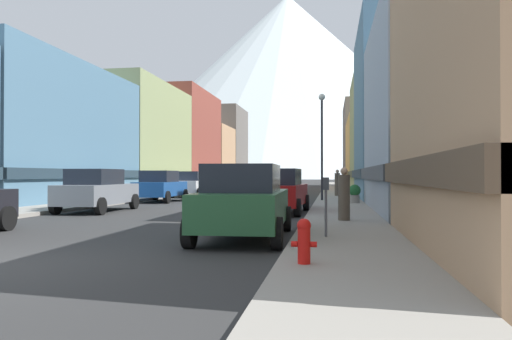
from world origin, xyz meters
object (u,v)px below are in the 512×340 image
at_px(car_right_0, 244,201).
at_px(car_right_1, 279,191).
at_px(fire_hydrant_near, 304,240).
at_px(parking_meter_near, 326,198).
at_px(pedestrian_0, 337,184).
at_px(pedestrian_1, 344,196).
at_px(car_left_2, 161,186).
at_px(potted_plant_1, 355,193).
at_px(car_left_1, 97,190).
at_px(car_left_3, 192,184).
at_px(streetlamp_right, 322,130).
at_px(car_driving_0, 269,180).

relative_size(car_right_0, car_right_1, 1.00).
height_order(fire_hydrant_near, parking_meter_near, parking_meter_near).
xyz_separation_m(car_right_1, fire_hydrant_near, (1.65, -11.47, -0.37)).
bearing_deg(car_right_1, pedestrian_0, 79.41).
bearing_deg(pedestrian_1, car_right_0, -124.58).
distance_m(car_left_2, car_right_0, 16.59).
bearing_deg(pedestrian_0, parking_meter_near, -91.35).
distance_m(parking_meter_near, pedestrian_0, 21.27).
bearing_deg(fire_hydrant_near, car_left_2, 116.55).
xyz_separation_m(car_right_1, potted_plant_1, (3.20, 4.98, -0.26)).
relative_size(car_left_1, car_left_3, 1.01).
height_order(car_left_3, streetlamp_right, streetlamp_right).
relative_size(car_right_1, pedestrian_0, 2.55).
bearing_deg(car_right_1, fire_hydrant_near, -81.80).
height_order(fire_hydrant_near, streetlamp_right, streetlamp_right).
xyz_separation_m(parking_meter_near, pedestrian_1, (0.50, 3.98, -0.12)).
distance_m(pedestrian_0, pedestrian_1, 17.28).
distance_m(car_left_2, car_left_3, 6.09).
relative_size(fire_hydrant_near, potted_plant_1, 0.77).
bearing_deg(car_left_1, car_driving_0, 86.70).
distance_m(car_right_1, pedestrian_1, 4.83).
relative_size(car_left_2, parking_meter_near, 3.33).
distance_m(parking_meter_near, potted_plant_1, 13.19).
distance_m(car_right_1, car_driving_0, 38.17).
relative_size(fire_hydrant_near, parking_meter_near, 0.53).
height_order(car_right_1, pedestrian_0, pedestrian_0).
bearing_deg(car_right_0, car_left_3, 110.04).
relative_size(car_driving_0, streetlamp_right, 0.75).
bearing_deg(car_left_2, fire_hydrant_near, -63.45).
height_order(car_left_1, parking_meter_near, car_left_1).
bearing_deg(car_right_0, streetlamp_right, 84.16).
height_order(fire_hydrant_near, pedestrian_1, pedestrian_1).
xyz_separation_m(potted_plant_1, pedestrian_1, (-0.75, -9.15, 0.25)).
xyz_separation_m(car_right_0, potted_plant_1, (3.20, 12.70, -0.26)).
relative_size(car_left_1, fire_hydrant_near, 6.31).
height_order(car_left_2, car_driving_0, same).
bearing_deg(car_left_1, car_left_3, 90.00).
distance_m(potted_plant_1, pedestrian_0, 8.18).
relative_size(car_driving_0, potted_plant_1, 4.83).
distance_m(car_left_3, streetlamp_right, 11.22).
distance_m(car_driving_0, pedestrian_0, 25.89).
xyz_separation_m(car_left_1, car_right_0, (7.60, -7.32, 0.00)).
relative_size(car_left_2, pedestrian_0, 2.53).
xyz_separation_m(fire_hydrant_near, pedestrian_1, (0.80, 7.31, 0.37)).
bearing_deg(car_left_2, pedestrian_1, -48.10).
bearing_deg(fire_hydrant_near, pedestrian_0, 88.14).
bearing_deg(car_left_1, car_right_0, -43.94).
bearing_deg(car_right_1, potted_plant_1, 57.25).
xyz_separation_m(car_right_1, pedestrian_1, (2.45, -4.17, -0.01)).
bearing_deg(pedestrian_1, car_right_1, 120.49).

